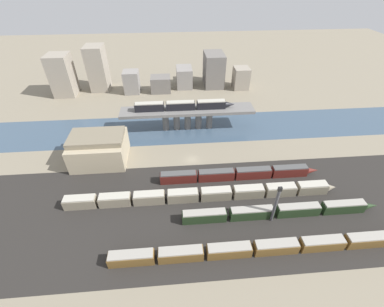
# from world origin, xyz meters

# --- Properties ---
(ground_plane) EXTENTS (400.00, 400.00, 0.00)m
(ground_plane) POSITION_xyz_m (0.00, 0.00, 0.00)
(ground_plane) COLOR gray
(railbed_yard) EXTENTS (280.00, 42.00, 0.01)m
(railbed_yard) POSITION_xyz_m (0.00, -24.00, 0.00)
(railbed_yard) COLOR #282623
(railbed_yard) RESTS_ON ground
(river_water) EXTENTS (320.00, 23.52, 0.01)m
(river_water) POSITION_xyz_m (0.00, 22.05, 0.00)
(river_water) COLOR #3D5166
(river_water) RESTS_ON ground
(bridge) EXTENTS (55.63, 8.74, 9.38)m
(bridge) POSITION_xyz_m (-0.00, 22.05, 7.26)
(bridge) COLOR slate
(bridge) RESTS_ON ground
(train_on_bridge) EXTENTS (41.39, 2.89, 3.51)m
(train_on_bridge) POSITION_xyz_m (-1.36, 22.05, 11.10)
(train_on_bridge) COLOR black
(train_on_bridge) RESTS_ON bridge
(train_yard_near) EXTENTS (99.51, 2.87, 3.47)m
(train_yard_near) POSITION_xyz_m (25.68, -38.55, 1.70)
(train_yard_near) COLOR brown
(train_yard_near) RESTS_ON ground
(train_yard_mid) EXTENTS (57.89, 2.62, 3.62)m
(train_yard_mid) POSITION_xyz_m (23.17, -27.53, 1.77)
(train_yard_mid) COLOR #23381E
(train_yard_mid) RESTS_ON ground
(train_yard_far) EXTENTS (84.26, 3.10, 3.70)m
(train_yard_far) POSITION_xyz_m (2.00, -19.31, 1.82)
(train_yard_far) COLOR gray
(train_yard_far) RESTS_ON ground
(train_yard_outer) EXTENTS (54.10, 2.70, 3.76)m
(train_yard_outer) POSITION_xyz_m (14.92, -10.97, 1.84)
(train_yard_outer) COLOR #5B1E19
(train_yard_outer) RESTS_ON ground
(warehouse_building) EXTENTS (18.95, 15.99, 10.72)m
(warehouse_building) POSITION_xyz_m (-33.25, 3.16, 5.10)
(warehouse_building) COLOR tan
(warehouse_building) RESTS_ON ground
(signal_tower) EXTENTS (1.00, 0.83, 13.09)m
(signal_tower) POSITION_xyz_m (20.42, -28.99, 6.55)
(signal_tower) COLOR #4C4C51
(signal_tower) RESTS_ON ground
(city_block_far_left) EXTENTS (10.72, 11.75, 21.10)m
(city_block_far_left) POSITION_xyz_m (-62.74, 62.39, 10.55)
(city_block_far_left) COLOR gray
(city_block_far_left) RESTS_ON ground
(city_block_left) EXTENTS (9.36, 11.86, 23.36)m
(city_block_left) POSITION_xyz_m (-45.54, 68.17, 11.68)
(city_block_left) COLOR gray
(city_block_left) RESTS_ON ground
(city_block_center) EXTENTS (8.03, 8.52, 11.73)m
(city_block_center) POSITION_xyz_m (-27.55, 61.97, 5.87)
(city_block_center) COLOR gray
(city_block_center) RESTS_ON ground
(city_block_right) EXTENTS (10.58, 8.83, 8.33)m
(city_block_right) POSITION_xyz_m (-11.97, 61.91, 4.16)
(city_block_right) COLOR slate
(city_block_right) RESTS_ON ground
(city_block_far_right) EXTENTS (8.62, 12.44, 10.76)m
(city_block_far_right) POSITION_xyz_m (1.27, 67.89, 5.38)
(city_block_far_right) COLOR gray
(city_block_far_right) RESTS_ON ground
(city_block_tall) EXTENTS (10.56, 15.68, 17.92)m
(city_block_tall) POSITION_xyz_m (18.04, 68.42, 8.96)
(city_block_tall) COLOR slate
(city_block_tall) RESTS_ON ground
(city_block_low) EXTENTS (8.23, 9.00, 11.53)m
(city_block_low) POSITION_xyz_m (32.73, 62.85, 5.77)
(city_block_low) COLOR gray
(city_block_low) RESTS_ON ground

